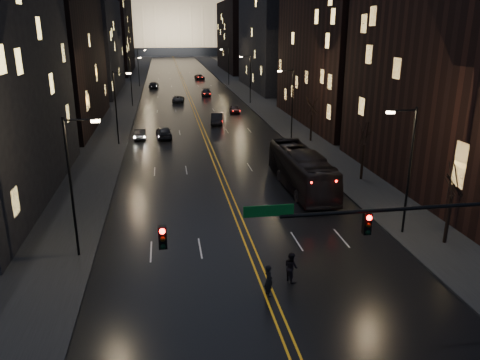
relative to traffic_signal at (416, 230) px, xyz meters
name	(u,v)px	position (x,y,z in m)	size (l,w,h in m)	color
ground	(287,338)	(-5.91, 0.00, -5.10)	(900.00, 900.00, 0.00)	black
road	(180,75)	(-5.91, 130.00, -5.09)	(20.00, 320.00, 0.02)	black
sidewalk_left	(134,75)	(-19.91, 130.00, -5.02)	(8.00, 320.00, 0.16)	black
sidewalk_right	(225,74)	(8.09, 130.00, -5.02)	(8.00, 320.00, 0.16)	black
center_line	(180,75)	(-5.91, 130.00, -5.08)	(0.62, 320.00, 0.01)	orange
building_left_mid	(46,27)	(-26.91, 54.00, 8.90)	(12.00, 30.00, 28.00)	black
building_left_far	(88,46)	(-26.91, 92.00, 4.90)	(12.00, 34.00, 20.00)	black
building_left_dist	(110,34)	(-26.91, 140.00, 6.90)	(12.00, 40.00, 24.00)	black
building_right_near	(469,51)	(15.09, 20.00, 6.90)	(12.00, 26.00, 24.00)	black
building_right_mid	(276,31)	(15.09, 92.00, 7.90)	(12.00, 34.00, 26.00)	black
building_right_dist	(242,36)	(15.09, 140.00, 5.90)	(12.00, 40.00, 22.00)	black
capitol	(170,21)	(-5.91, 250.00, 12.05)	(90.00, 50.00, 58.50)	black
traffic_signal	(416,230)	(0.00, 0.00, 0.00)	(17.29, 0.45, 7.00)	black
streetlamp_right_near	(408,165)	(4.91, 10.00, -0.02)	(2.13, 0.25, 9.00)	black
streetlamp_left_near	(74,181)	(-16.72, 10.00, -0.02)	(2.13, 0.25, 9.00)	black
streetlamp_right_mid	(291,100)	(4.91, 40.00, -0.02)	(2.13, 0.25, 9.00)	black
streetlamp_left_mid	(117,104)	(-16.72, 40.00, -0.02)	(2.13, 0.25, 9.00)	black
streetlamp_right_far	(249,77)	(4.91, 70.00, -0.02)	(2.13, 0.25, 9.00)	black
streetlamp_left_far	(132,78)	(-16.72, 70.00, -0.02)	(2.13, 0.25, 9.00)	black
streetlamp_right_dist	(228,65)	(4.91, 100.00, -0.02)	(2.13, 0.25, 9.00)	black
streetlamp_left_dist	(139,66)	(-16.72, 100.00, -0.02)	(2.13, 0.25, 9.00)	black
tree_right_near	(454,181)	(7.09, 8.00, -0.58)	(2.40, 2.40, 6.65)	black
tree_right_mid	(365,134)	(7.09, 22.00, -0.58)	(2.40, 2.40, 6.65)	black
tree_right_far	(312,106)	(7.09, 38.00, -0.58)	(2.40, 2.40, 6.65)	black
bus	(301,170)	(0.75, 20.64, -3.34)	(2.96, 12.63, 3.52)	black
oncoming_car_a	(164,132)	(-11.35, 42.98, -4.30)	(1.91, 4.74, 1.61)	black
oncoming_car_b	(140,134)	(-14.41, 43.14, -4.42)	(1.45, 4.15, 1.37)	black
oncoming_car_c	(178,99)	(-8.41, 74.12, -4.46)	(2.12, 4.61, 1.28)	black
oncoming_car_d	(154,85)	(-13.48, 97.68, -4.38)	(2.04, 5.02, 1.46)	black
receding_car_a	(217,119)	(-3.41, 51.35, -4.30)	(1.70, 4.87, 1.61)	black
receding_car_b	(235,109)	(0.64, 60.32, -4.41)	(1.63, 4.04, 1.38)	black
receding_car_c	(206,93)	(-2.26, 81.72, -4.38)	(2.02, 4.98, 1.44)	black
receding_car_d	(200,77)	(-1.07, 114.97, -4.42)	(2.27, 4.92, 1.37)	black
pedestrian_a	(268,281)	(-5.99, 3.70, -4.18)	(0.67, 0.44, 1.85)	black
pedestrian_b	(291,267)	(-4.38, 5.00, -4.20)	(0.87, 0.48, 1.80)	black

